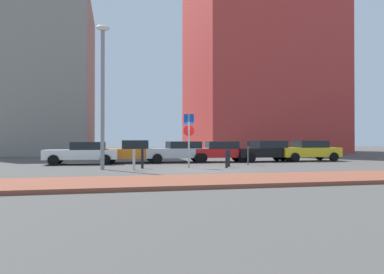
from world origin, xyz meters
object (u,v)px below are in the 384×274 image
traffic_bollard_far (134,160)px  parking_meter (248,150)px  traffic_bollard_edge (227,159)px  parked_car_orange (133,151)px  parking_sign_post (189,134)px  parked_car_white (83,152)px  traffic_bollard_near (142,159)px  street_lamp (103,85)px  traffic_bollard_mid (229,158)px  parked_car_silver (179,151)px  parked_car_black (266,151)px  parked_car_red (219,151)px  parked_car_yellow (308,150)px

traffic_bollard_far → parking_meter: bearing=18.2°
traffic_bollard_far → traffic_bollard_edge: traffic_bollard_far is taller
parked_car_orange → parking_sign_post: 5.75m
parked_car_white → parking_sign_post: 7.37m
traffic_bollard_near → parked_car_orange: bearing=93.4°
street_lamp → traffic_bollard_mid: 8.00m
parking_sign_post → parked_car_orange: bearing=119.7°
parked_car_silver → street_lamp: bearing=-134.0°
parked_car_white → parking_meter: bearing=-16.6°
parked_car_white → parked_car_orange: parked_car_orange is taller
parked_car_black → parked_car_silver: bearing=176.4°
parked_car_red → parked_car_white: bearing=-177.0°
traffic_bollard_near → traffic_bollard_mid: 4.93m
parked_car_orange → parking_meter: bearing=-27.9°
traffic_bollard_edge → parking_meter: bearing=43.7°
parked_car_black → street_lamp: street_lamp is taller
parked_car_white → street_lamp: (1.32, -4.46, 3.62)m
street_lamp → traffic_bollard_edge: (6.55, -0.35, -3.87)m
parked_car_white → parked_car_silver: (6.19, 0.58, 0.02)m
parked_car_white → parking_meter: parking_meter is taller
parked_car_black → traffic_bollard_mid: size_ratio=4.64×
parked_car_black → parking_sign_post: bearing=-145.5°
parked_car_white → traffic_bollard_far: 5.97m
traffic_bollard_mid → parked_car_yellow: bearing=28.5°
parking_sign_post → parking_meter: size_ratio=2.07×
parked_car_black → traffic_bollard_edge: parked_car_black is taller
parking_sign_post → traffic_bollard_mid: parking_sign_post is taller
parked_car_white → parked_car_orange: size_ratio=1.10×
parking_meter → traffic_bollard_near: 6.59m
parked_car_white → traffic_bollard_far: size_ratio=4.21×
parked_car_red → parking_meter: 3.50m
traffic_bollard_mid → traffic_bollard_edge: bearing=-115.5°
street_lamp → traffic_bollard_mid: size_ratio=7.71×
traffic_bollard_edge → parking_sign_post: bearing=164.6°
parked_car_white → traffic_bollard_near: parked_car_white is taller
parked_car_yellow → traffic_bollard_near: 12.97m
parked_car_black → parking_meter: 4.03m
parking_sign_post → traffic_bollard_far: size_ratio=2.82×
traffic_bollard_mid → parked_car_orange: bearing=138.9°
traffic_bollard_far → parking_sign_post: bearing=17.6°
parked_car_orange → traffic_bollard_edge: 7.25m
parked_car_silver → traffic_bollard_edge: (1.68, -5.39, -0.27)m
parked_car_yellow → traffic_bollard_edge: 9.17m
parking_sign_post → parking_meter: parking_sign_post is taller
traffic_bollard_edge → parked_car_silver: bearing=107.3°
parked_car_black → traffic_bollard_far: 10.94m
parking_sign_post → traffic_bollard_near: (-2.52, 0.10, -1.35)m
traffic_bollard_far → traffic_bollard_edge: (5.00, 0.41, -0.05)m
parked_car_white → parking_meter: 10.27m
traffic_bollard_edge → traffic_bollard_far: bearing=-175.3°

